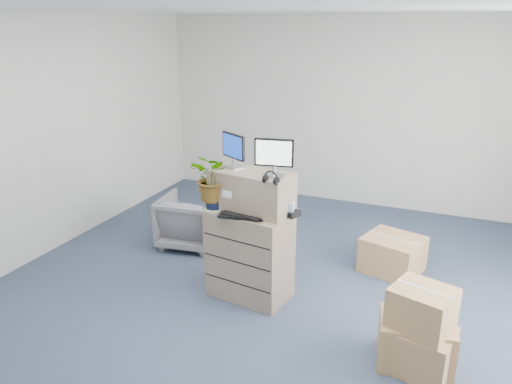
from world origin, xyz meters
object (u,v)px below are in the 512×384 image
Objects in this scene: keyboard at (242,215)px; water_bottle at (265,202)px; filing_cabinet_lower at (250,254)px; monitor_right at (274,156)px; office_chair at (190,218)px; monitor_left at (233,149)px; potted_plant at (214,184)px.

keyboard is 0.27m from water_bottle.
filing_cabinet_lower is 1.10m from monitor_right.
office_chair is (-1.44, 0.86, -1.17)m from monitor_right.
water_bottle is at bearing 21.03° from monitor_left.
monitor_left is 1.62× the size of water_bottle.
monitor_left is 0.67m from keyboard.
potted_plant is 0.82× the size of office_chair.
office_chair is at bearing 129.86° from keyboard.
filing_cabinet_lower is at bearing 164.78° from monitor_right.
keyboard is at bearing -126.47° from water_bottle.
water_bottle is 0.29× the size of office_chair.
filing_cabinet_lower is 1.30× the size of office_chair.
water_bottle reaches higher than office_chair.
water_bottle is at bearing 14.27° from potted_plant.
keyboard reaches higher than office_chair.
potted_plant is at bearing 174.51° from monitor_right.
monitor_right is 0.66m from keyboard.
water_bottle reaches higher than filing_cabinet_lower.
office_chair is at bearing 173.04° from monitor_left.
keyboard is 1.64m from office_chair.
monitor_left reaches higher than water_bottle.
monitor_right is 0.82× the size of keyboard.
office_chair is (-0.97, 0.72, -1.16)m from monitor_left.
monitor_left is 1.68m from office_chair.
office_chair is at bearing 149.53° from water_bottle.
monitor_right reaches higher than keyboard.
monitor_left is 0.94× the size of monitor_right.
filing_cabinet_lower is 2.72× the size of monitor_left.
keyboard is (-0.27, -0.13, -0.59)m from monitor_right.
monitor_left is (-0.22, 0.11, 1.05)m from filing_cabinet_lower.
water_bottle is (0.36, -0.05, -0.48)m from monitor_left.
water_bottle is at bearing 29.19° from filing_cabinet_lower.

